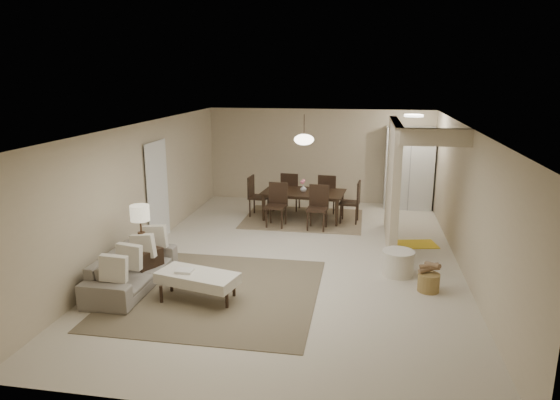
% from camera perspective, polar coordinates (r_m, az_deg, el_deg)
% --- Properties ---
extents(floor, '(9.00, 9.00, 0.00)m').
position_cam_1_polar(floor, '(9.53, 1.74, -6.68)').
color(floor, beige).
rests_on(floor, ground).
extents(ceiling, '(9.00, 9.00, 0.00)m').
position_cam_1_polar(ceiling, '(8.94, 1.86, 8.45)').
color(ceiling, white).
rests_on(ceiling, back_wall).
extents(back_wall, '(6.00, 0.00, 6.00)m').
position_cam_1_polar(back_wall, '(13.54, 4.48, 5.05)').
color(back_wall, '#C6B496').
rests_on(back_wall, floor).
extents(left_wall, '(0.00, 9.00, 9.00)m').
position_cam_1_polar(left_wall, '(10.01, -15.47, 1.31)').
color(left_wall, '#C6B496').
rests_on(left_wall, floor).
extents(right_wall, '(0.00, 9.00, 9.00)m').
position_cam_1_polar(right_wall, '(9.24, 20.54, -0.14)').
color(right_wall, '#C6B496').
rests_on(right_wall, floor).
extents(partition, '(0.15, 2.50, 2.50)m').
position_cam_1_polar(partition, '(10.31, 12.75, 1.84)').
color(partition, '#C6B496').
rests_on(partition, floor).
extents(doorway, '(0.04, 0.90, 2.04)m').
position_cam_1_polar(doorway, '(10.58, -13.88, 0.81)').
color(doorway, black).
rests_on(doorway, floor).
extents(pantry_cabinet, '(1.20, 0.55, 2.10)m').
position_cam_1_polar(pantry_cabinet, '(13.22, 14.52, 3.54)').
color(pantry_cabinet, silver).
rests_on(pantry_cabinet, floor).
extents(flush_light, '(0.44, 0.44, 0.05)m').
position_cam_1_polar(flush_light, '(12.10, 15.04, 9.30)').
color(flush_light, white).
rests_on(flush_light, ceiling).
extents(living_rug, '(3.20, 3.20, 0.01)m').
position_cam_1_polar(living_rug, '(8.18, -7.26, -10.40)').
color(living_rug, brown).
rests_on(living_rug, floor).
extents(sofa, '(2.02, 0.79, 0.59)m').
position_cam_1_polar(sofa, '(8.57, -16.56, -7.63)').
color(sofa, gray).
rests_on(sofa, floor).
extents(ottoman_bench, '(1.34, 0.84, 0.44)m').
position_cam_1_polar(ottoman_bench, '(7.84, -9.40, -8.82)').
color(ottoman_bench, silver).
rests_on(ottoman_bench, living_rug).
extents(side_table, '(0.64, 0.64, 0.54)m').
position_cam_1_polar(side_table, '(8.83, -15.33, -7.07)').
color(side_table, black).
rests_on(side_table, floor).
extents(table_lamp, '(0.32, 0.32, 0.76)m').
position_cam_1_polar(table_lamp, '(8.57, -15.69, -1.88)').
color(table_lamp, '#452D1D').
rests_on(table_lamp, side_table).
extents(round_pouf, '(0.56, 0.56, 0.43)m').
position_cam_1_polar(round_pouf, '(8.95, 13.34, -7.01)').
color(round_pouf, silver).
rests_on(round_pouf, floor).
extents(wicker_basket, '(0.41, 0.41, 0.30)m').
position_cam_1_polar(wicker_basket, '(8.45, 16.62, -9.02)').
color(wicker_basket, olive).
rests_on(wicker_basket, floor).
extents(dining_rug, '(2.80, 2.10, 0.01)m').
position_cam_1_polar(dining_rug, '(12.04, 2.65, -2.16)').
color(dining_rug, '#856B52').
rests_on(dining_rug, floor).
extents(dining_table, '(2.01, 1.23, 0.68)m').
position_cam_1_polar(dining_table, '(11.95, 2.66, -0.63)').
color(dining_table, black).
rests_on(dining_table, dining_rug).
extents(dining_chairs, '(2.68, 2.03, 0.99)m').
position_cam_1_polar(dining_chairs, '(11.91, 2.67, 0.10)').
color(dining_chairs, black).
rests_on(dining_chairs, dining_rug).
extents(vase, '(0.21, 0.21, 0.16)m').
position_cam_1_polar(vase, '(11.85, 2.69, 1.33)').
color(vase, silver).
rests_on(vase, dining_table).
extents(yellow_mat, '(1.02, 0.74, 0.01)m').
position_cam_1_polar(yellow_mat, '(10.62, 15.02, -4.90)').
color(yellow_mat, yellow).
rests_on(yellow_mat, floor).
extents(pendant_light, '(0.46, 0.46, 0.71)m').
position_cam_1_polar(pendant_light, '(11.64, 2.75, 6.92)').
color(pendant_light, '#452D1D').
rests_on(pendant_light, ceiling).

